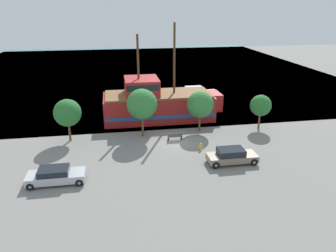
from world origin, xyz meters
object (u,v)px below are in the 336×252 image
Objects in this scene: pirate_ship at (157,103)px; bench_promenade_east at (175,136)px; moored_boat_dockside at (196,93)px; parked_car_curb_front at (232,156)px; fire_hydrant at (201,146)px; parked_car_curb_mid at (56,175)px.

pirate_ship is 7.90m from bench_promenade_east.
moored_boat_dockside reaches higher than parked_car_curb_front.
fire_hydrant is at bearing -55.00° from bench_promenade_east.
parked_car_curb_front reaches higher than parked_car_curb_mid.
parked_car_curb_front is 0.98× the size of parked_car_curb_mid.
moored_boat_dockside reaches higher than bench_promenade_east.
pirate_ship is 18.66m from parked_car_curb_mid.
pirate_ship is 20.14× the size of fire_hydrant.
bench_promenade_east is at bearing 32.38° from parked_car_curb_mid.
fire_hydrant is at bearing 17.60° from parked_car_curb_mid.
parked_car_curb_front reaches higher than bench_promenade_east.
moored_boat_dockside is 31.15m from parked_car_curb_mid.
parked_car_curb_front is 16.07m from parked_car_curb_mid.
moored_boat_dockside is at bearing 51.86° from pirate_ship.
bench_promenade_east is (-4.28, 6.42, -0.30)m from parked_car_curb_front.
pirate_ship is 2.28× the size of moored_boat_dockside.
fire_hydrant is (3.04, -10.72, -1.67)m from pirate_ship.
fire_hydrant is 0.47× the size of bench_promenade_east.
parked_car_curb_mid is (-16.04, -1.03, -0.04)m from parked_car_curb_front.
parked_car_curb_mid is at bearing -126.65° from moored_boat_dockside.
parked_car_curb_front is at bearing -56.27° from bench_promenade_east.
fire_hydrant is at bearing -102.87° from moored_boat_dockside.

